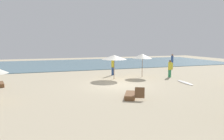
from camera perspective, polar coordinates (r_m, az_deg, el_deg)
ground_plane at (r=16.30m, az=1.57°, el=-4.17°), size 60.00×60.00×0.00m
ocean_water at (r=32.62m, az=-8.68°, el=1.74°), size 48.00×16.00×0.06m
umbrella_0 at (r=20.07m, az=8.46°, el=3.84°), size 1.88×1.88×2.26m
umbrella_1 at (r=18.72m, az=0.59°, el=3.58°), size 2.29×2.29×2.21m
lounger_1 at (r=12.55m, az=5.38°, el=-7.00°), size 1.28×1.74×0.73m
person_0 at (r=26.74m, az=16.39°, el=2.33°), size 0.37×0.37×1.93m
person_1 at (r=20.61m, az=15.80°, el=0.39°), size 0.47×0.47×1.66m
person_3 at (r=21.01m, az=0.18°, el=1.22°), size 0.33×0.33×1.89m
surfboard at (r=18.15m, az=19.65°, el=-3.29°), size 0.76×2.25×0.07m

